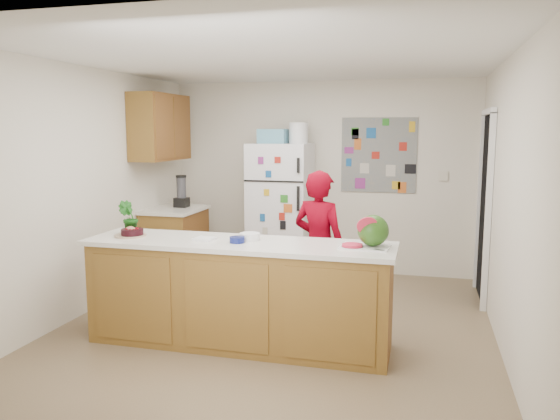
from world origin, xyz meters
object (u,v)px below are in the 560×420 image
(person, at_px, (319,247))
(cherry_bowl, at_px, (132,233))
(refrigerator, at_px, (281,210))
(watermelon, at_px, (373,231))

(person, height_order, cherry_bowl, person)
(refrigerator, xyz_separation_m, person, (0.81, -1.60, -0.11))
(person, distance_m, watermelon, 0.98)
(watermelon, distance_m, cherry_bowl, 2.13)
(person, distance_m, cherry_bowl, 1.76)
(person, bearing_deg, watermelon, 147.06)
(person, relative_size, cherry_bowl, 7.58)
(refrigerator, height_order, cherry_bowl, refrigerator)
(refrigerator, bearing_deg, person, -63.22)
(refrigerator, xyz_separation_m, watermelon, (1.39, -2.33, 0.21))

